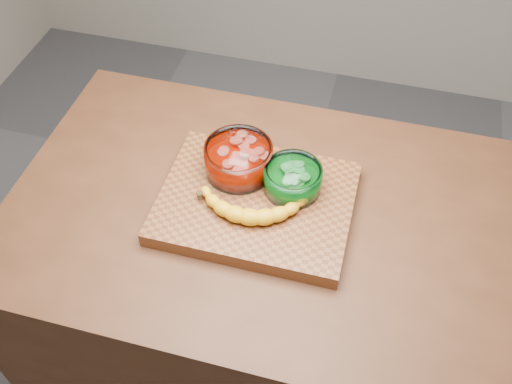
# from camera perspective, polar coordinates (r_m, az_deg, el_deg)

# --- Properties ---
(ground) EXTENTS (3.50, 3.50, 0.00)m
(ground) POSITION_cam_1_polar(r_m,az_deg,el_deg) (2.14, -0.00, -17.03)
(ground) COLOR #555559
(ground) RESTS_ON ground
(counter) EXTENTS (1.20, 0.80, 0.90)m
(counter) POSITION_cam_1_polar(r_m,az_deg,el_deg) (1.74, -0.00, -11.05)
(counter) COLOR #4F2A17
(counter) RESTS_ON ground
(cutting_board) EXTENTS (0.45, 0.35, 0.04)m
(cutting_board) POSITION_cam_1_polar(r_m,az_deg,el_deg) (1.35, -0.00, -1.11)
(cutting_board) COLOR brown
(cutting_board) RESTS_ON counter
(bowl_red) EXTENTS (0.16, 0.16, 0.08)m
(bowl_red) POSITION_cam_1_polar(r_m,az_deg,el_deg) (1.37, -1.75, 3.27)
(bowl_red) COLOR white
(bowl_red) RESTS_ON cutting_board
(bowl_green) EXTENTS (0.14, 0.14, 0.06)m
(bowl_green) POSITION_cam_1_polar(r_m,az_deg,el_deg) (1.33, 3.69, 1.30)
(bowl_green) COLOR white
(bowl_green) RESTS_ON cutting_board
(banana) EXTENTS (0.28, 0.14, 0.04)m
(banana) POSITION_cam_1_polar(r_m,az_deg,el_deg) (1.30, -0.54, -1.20)
(banana) COLOR gold
(banana) RESTS_ON cutting_board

